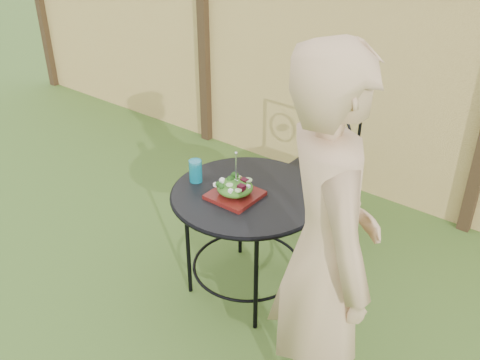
{
  "coord_description": "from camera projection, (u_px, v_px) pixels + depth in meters",
  "views": [
    {
      "loc": [
        2.02,
        -1.56,
        2.36
      ],
      "look_at": [
        0.3,
        0.65,
        0.75
      ],
      "focal_mm": 40.0,
      "sensor_mm": 36.0,
      "label": 1
    }
  ],
  "objects": [
    {
      "name": "fork",
      "position": [
        236.0,
        168.0,
        3.01
      ],
      "size": [
        0.01,
        0.01,
        0.18
      ],
      "primitive_type": "cylinder",
      "color": "silver",
      "rests_on": "salad"
    },
    {
      "name": "diner",
      "position": [
        326.0,
        254.0,
        2.29
      ],
      "size": [
        0.81,
        0.8,
        1.89
      ],
      "primitive_type": "imported",
      "rotation": [
        0.0,
        0.0,
        2.37
      ],
      "color": "tan",
      "rests_on": "ground"
    },
    {
      "name": "salad_plate",
      "position": [
        235.0,
        195.0,
        3.11
      ],
      "size": [
        0.27,
        0.27,
        0.02
      ],
      "primitive_type": "cube",
      "color": "#451509",
      "rests_on": "patio_table"
    },
    {
      "name": "ground",
      "position": [
        138.0,
        311.0,
        3.32
      ],
      "size": [
        60.0,
        60.0,
        0.0
      ],
      "primitive_type": "plane",
      "color": "#294917",
      "rests_on": "ground"
    },
    {
      "name": "drinking_glass",
      "position": [
        196.0,
        171.0,
        3.24
      ],
      "size": [
        0.08,
        0.08,
        0.14
      ],
      "primitive_type": "cylinder",
      "color": "#0B6F84",
      "rests_on": "patio_table"
    },
    {
      "name": "salad",
      "position": [
        235.0,
        187.0,
        3.08
      ],
      "size": [
        0.21,
        0.21,
        0.08
      ],
      "primitive_type": "ellipsoid",
      "color": "#235614",
      "rests_on": "salad_plate"
    },
    {
      "name": "fence",
      "position": [
        328.0,
        73.0,
        4.34
      ],
      "size": [
        8.0,
        0.12,
        1.9
      ],
      "color": "#EDD175",
      "rests_on": "ground"
    },
    {
      "name": "patio_table",
      "position": [
        248.0,
        212.0,
        3.23
      ],
      "size": [
        0.92,
        0.92,
        0.72
      ],
      "color": "black",
      "rests_on": "ground"
    },
    {
      "name": "patio_chair",
      "position": [
        321.0,
        164.0,
        3.94
      ],
      "size": [
        0.46,
        0.46,
        0.95
      ],
      "color": "black",
      "rests_on": "ground"
    }
  ]
}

